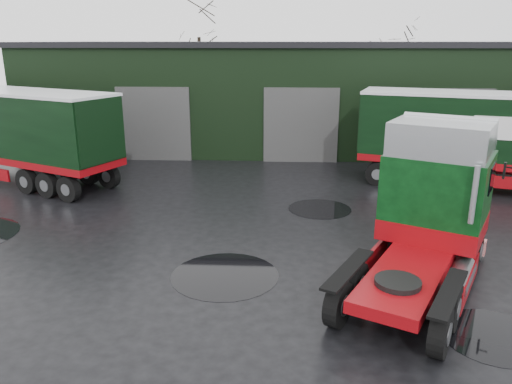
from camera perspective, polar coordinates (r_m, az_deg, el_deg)
ground at (r=14.35m, az=-1.35°, el=-9.46°), size 100.00×100.00×0.00m
warehouse at (r=32.98m, az=4.85°, el=11.27°), size 32.40×12.40×6.30m
hero_tractor at (r=13.17m, az=18.24°, el=-2.56°), size 5.88×7.59×4.36m
lorry_right at (r=24.28m, az=26.89°, el=5.04°), size 16.35×7.54×4.27m
tree_back_a at (r=43.41m, az=-6.45°, el=14.69°), size 4.40×4.40×9.50m
tree_back_b at (r=43.82m, az=15.28°, el=12.92°), size 4.40×4.40×7.50m
puddle_0 at (r=14.34m, az=-3.57°, el=-9.49°), size 3.07×3.07×0.01m
puddle_1 at (r=19.87m, az=7.28°, el=-1.92°), size 2.49×2.49×0.01m
puddle_3 at (r=12.85m, az=25.53°, el=-14.65°), size 2.39×2.39×0.01m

